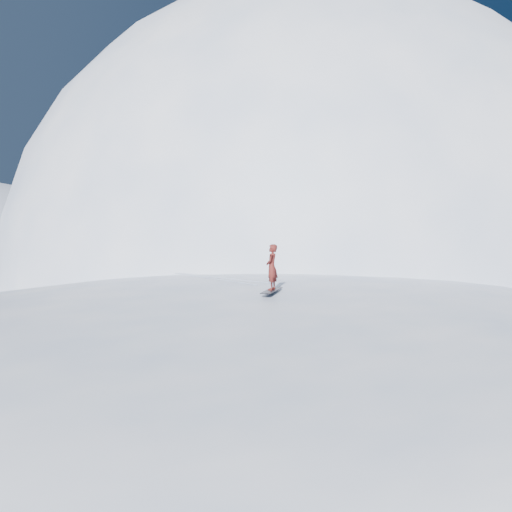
% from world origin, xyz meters
% --- Properties ---
extents(ground, '(400.00, 400.00, 0.00)m').
position_xyz_m(ground, '(0.00, 0.00, 0.00)').
color(ground, white).
rests_on(ground, ground).
extents(near_ridge, '(36.00, 28.00, 4.80)m').
position_xyz_m(near_ridge, '(1.00, 3.00, 0.00)').
color(near_ridge, white).
rests_on(near_ridge, ground).
extents(summit_peak, '(60.00, 56.00, 56.00)m').
position_xyz_m(summit_peak, '(22.00, 26.00, 0.00)').
color(summit_peak, white).
rests_on(summit_peak, ground).
extents(peak_shoulder, '(28.00, 24.00, 18.00)m').
position_xyz_m(peak_shoulder, '(10.00, 20.00, 0.00)').
color(peak_shoulder, white).
rests_on(peak_shoulder, ground).
extents(wind_bumps, '(16.00, 14.40, 1.00)m').
position_xyz_m(wind_bumps, '(-0.56, 2.12, 0.00)').
color(wind_bumps, white).
rests_on(wind_bumps, ground).
extents(snowboard, '(1.49, 1.39, 0.03)m').
position_xyz_m(snowboard, '(-0.67, -0.57, 2.41)').
color(snowboard, black).
rests_on(snowboard, near_ridge).
extents(snowboarder, '(0.65, 0.63, 1.50)m').
position_xyz_m(snowboarder, '(-0.67, -0.57, 3.18)').
color(snowboarder, maroon).
rests_on(snowboarder, snowboard).
extents(board_tracks, '(1.68, 5.95, 0.04)m').
position_xyz_m(board_tracks, '(-0.40, 4.03, 2.42)').
color(board_tracks, silver).
rests_on(board_tracks, ground).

